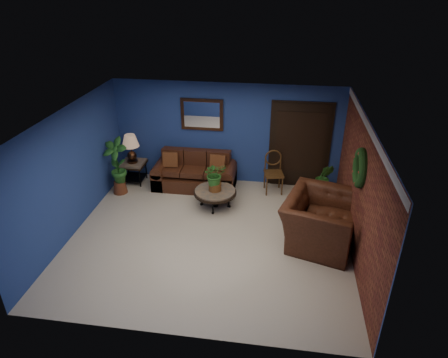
# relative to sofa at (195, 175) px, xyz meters

# --- Properties ---
(floor) EXTENTS (5.50, 5.50, 0.00)m
(floor) POSITION_rel_sofa_xyz_m (0.73, -2.07, -0.29)
(floor) COLOR beige
(floor) RESTS_ON ground
(wall_back) EXTENTS (5.50, 0.04, 2.50)m
(wall_back) POSITION_rel_sofa_xyz_m (0.73, 0.43, 0.96)
(wall_back) COLOR navy
(wall_back) RESTS_ON ground
(wall_left) EXTENTS (0.04, 5.00, 2.50)m
(wall_left) POSITION_rel_sofa_xyz_m (-2.02, -2.07, 0.96)
(wall_left) COLOR navy
(wall_left) RESTS_ON ground
(wall_right_brick) EXTENTS (0.04, 5.00, 2.50)m
(wall_right_brick) POSITION_rel_sofa_xyz_m (3.48, -2.07, 0.96)
(wall_right_brick) COLOR brown
(wall_right_brick) RESTS_ON ground
(ceiling) EXTENTS (5.50, 5.00, 0.02)m
(ceiling) POSITION_rel_sofa_xyz_m (0.73, -2.07, 2.21)
(ceiling) COLOR silver
(ceiling) RESTS_ON wall_back
(crown_molding) EXTENTS (0.03, 5.00, 0.14)m
(crown_molding) POSITION_rel_sofa_xyz_m (3.45, -2.07, 2.14)
(crown_molding) COLOR white
(crown_molding) RESTS_ON wall_right_brick
(wall_mirror) EXTENTS (1.02, 0.06, 0.77)m
(wall_mirror) POSITION_rel_sofa_xyz_m (0.13, 0.39, 1.43)
(wall_mirror) COLOR #3F2315
(wall_mirror) RESTS_ON wall_back
(closet_door) EXTENTS (1.44, 0.06, 2.18)m
(closet_door) POSITION_rel_sofa_xyz_m (2.48, 0.40, 0.76)
(closet_door) COLOR black
(closet_door) RESTS_ON wall_back
(wreath) EXTENTS (0.16, 0.72, 0.72)m
(wreath) POSITION_rel_sofa_xyz_m (3.42, -2.02, 1.41)
(wreath) COLOR black
(wreath) RESTS_ON wall_right_brick
(sofa) EXTENTS (1.99, 0.86, 0.89)m
(sofa) POSITION_rel_sofa_xyz_m (0.00, 0.00, 0.00)
(sofa) COLOR #4A2115
(sofa) RESTS_ON ground
(coffee_table) EXTENTS (0.96, 0.96, 0.41)m
(coffee_table) POSITION_rel_sofa_xyz_m (0.65, -0.90, 0.06)
(coffee_table) COLOR #4A4541
(coffee_table) RESTS_ON ground
(end_table) EXTENTS (0.60, 0.60, 0.55)m
(end_table) POSITION_rel_sofa_xyz_m (-1.57, -0.02, 0.12)
(end_table) COLOR #4A4541
(end_table) RESTS_ON ground
(table_lamp) EXTENTS (0.42, 0.42, 0.69)m
(table_lamp) POSITION_rel_sofa_xyz_m (-1.57, -0.02, 0.70)
(table_lamp) COLOR #3F2315
(table_lamp) RESTS_ON end_table
(side_chair) EXTENTS (0.51, 0.51, 1.01)m
(side_chair) POSITION_rel_sofa_xyz_m (1.90, 0.05, 0.28)
(side_chair) COLOR #523417
(side_chair) RESTS_ON ground
(armchair) EXTENTS (1.68, 1.81, 0.97)m
(armchair) POSITION_rel_sofa_xyz_m (2.88, -1.92, 0.19)
(armchair) COLOR #4A2115
(armchair) RESTS_ON ground
(coffee_plant) EXTENTS (0.61, 0.57, 0.67)m
(coffee_plant) POSITION_rel_sofa_xyz_m (0.65, -0.90, 0.48)
(coffee_plant) COLOR brown
(coffee_plant) RESTS_ON coffee_table
(floor_plant) EXTENTS (0.44, 0.38, 0.87)m
(floor_plant) POSITION_rel_sofa_xyz_m (3.08, -0.12, 0.17)
(floor_plant) COLOR brown
(floor_plant) RESTS_ON ground
(tall_plant) EXTENTS (0.68, 0.54, 1.39)m
(tall_plant) POSITION_rel_sofa_xyz_m (-1.72, -0.61, 0.45)
(tall_plant) COLOR brown
(tall_plant) RESTS_ON ground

